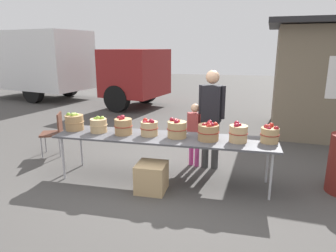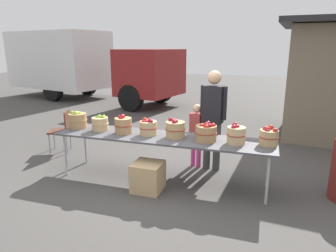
{
  "view_description": "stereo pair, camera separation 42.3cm",
  "coord_description": "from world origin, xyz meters",
  "views": [
    {
      "loc": [
        1.11,
        -4.5,
        2.13
      ],
      "look_at": [
        0.0,
        0.3,
        0.85
      ],
      "focal_mm": 32.61,
      "sensor_mm": 36.0,
      "label": 1
    },
    {
      "loc": [
        1.51,
        -4.39,
        2.13
      ],
      "look_at": [
        0.0,
        0.3,
        0.85
      ],
      "focal_mm": 32.61,
      "sensor_mm": 36.0,
      "label": 2
    }
  ],
  "objects": [
    {
      "name": "apple_basket_red_2",
      "position": [
        0.21,
        0.02,
        0.89
      ],
      "size": [
        0.32,
        0.32,
        0.31
      ],
      "color": "tan",
      "rests_on": "market_table"
    },
    {
      "name": "ground_plane",
      "position": [
        0.0,
        0.0,
        0.0
      ],
      "size": [
        40.0,
        40.0,
        0.0
      ],
      "primitive_type": "plane",
      "color": "#474442"
    },
    {
      "name": "apple_basket_green_0",
      "position": [
        -1.59,
        0.07,
        0.89
      ],
      "size": [
        0.33,
        0.33,
        0.31
      ],
      "color": "#A87F51",
      "rests_on": "market_table"
    },
    {
      "name": "apple_basket_red_1",
      "position": [
        -0.25,
        0.02,
        0.88
      ],
      "size": [
        0.29,
        0.29,
        0.28
      ],
      "color": "tan",
      "rests_on": "market_table"
    },
    {
      "name": "produce_crate",
      "position": [
        -0.09,
        -0.4,
        0.22
      ],
      "size": [
        0.44,
        0.44,
        0.44
      ],
      "primitive_type": "cube",
      "color": "tan",
      "rests_on": "ground"
    },
    {
      "name": "apple_basket_red_0",
      "position": [
        -0.68,
        -0.01,
        0.89
      ],
      "size": [
        0.3,
        0.3,
        0.32
      ],
      "color": "#A87F51",
      "rests_on": "market_table"
    },
    {
      "name": "box_truck",
      "position": [
        -5.97,
        6.66,
        1.49
      ],
      "size": [
        7.99,
        3.82,
        2.75
      ],
      "rotation": [
        0.0,
        0.0,
        -0.23
      ],
      "color": "white",
      "rests_on": "ground"
    },
    {
      "name": "vendor_adult",
      "position": [
        0.68,
        0.72,
        1.03
      ],
      "size": [
        0.46,
        0.27,
        1.75
      ],
      "rotation": [
        0.0,
        0.0,
        3.02
      ],
      "color": "#3F3F3F",
      "rests_on": "ground"
    },
    {
      "name": "market_table",
      "position": [
        0.0,
        0.0,
        0.72
      ],
      "size": [
        3.5,
        0.76,
        0.75
      ],
      "color": "#4C4C51",
      "rests_on": "ground"
    },
    {
      "name": "apple_basket_red_5",
      "position": [
        1.6,
        0.07,
        0.88
      ],
      "size": [
        0.28,
        0.28,
        0.28
      ],
      "color": "tan",
      "rests_on": "market_table"
    },
    {
      "name": "folding_chair",
      "position": [
        -2.44,
        0.74,
        0.51
      ],
      "size": [
        0.52,
        0.52,
        0.86
      ],
      "rotation": [
        0.0,
        0.0,
        5.11
      ],
      "color": "brown",
      "rests_on": "ground"
    },
    {
      "name": "apple_basket_green_1",
      "position": [
        -1.12,
        0.03,
        0.88
      ],
      "size": [
        0.29,
        0.29,
        0.27
      ],
      "color": "tan",
      "rests_on": "market_table"
    },
    {
      "name": "apple_basket_red_4",
      "position": [
        1.15,
        -0.0,
        0.89
      ],
      "size": [
        0.29,
        0.29,
        0.3
      ],
      "color": "tan",
      "rests_on": "market_table"
    },
    {
      "name": "child_customer",
      "position": [
        0.39,
        0.76,
        0.68
      ],
      "size": [
        0.29,
        0.22,
        1.16
      ],
      "rotation": [
        0.0,
        0.0,
        2.79
      ],
      "color": "#CC3F8C",
      "rests_on": "ground"
    },
    {
      "name": "apple_basket_red_3",
      "position": [
        0.71,
        -0.02,
        0.88
      ],
      "size": [
        0.34,
        0.34,
        0.29
      ],
      "color": "#A87F51",
      "rests_on": "market_table"
    }
  ]
}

